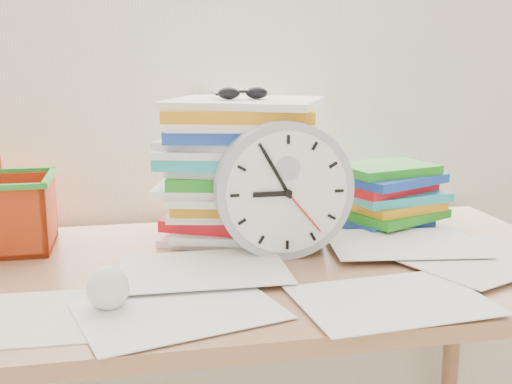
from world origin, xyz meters
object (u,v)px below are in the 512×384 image
object	(u,v)px
desk	(235,300)
book_stack	(390,195)
paper_stack	(241,170)
clock	(284,190)

from	to	relation	value
desk	book_stack	xyz separation A→B (m)	(0.41, 0.21, 0.15)
paper_stack	clock	size ratio (longest dim) A/B	1.26
desk	book_stack	world-z (taller)	book_stack
paper_stack	book_stack	size ratio (longest dim) A/B	1.39
desk	paper_stack	size ratio (longest dim) A/B	4.05
clock	book_stack	xyz separation A→B (m)	(0.31, 0.18, -0.06)
paper_stack	clock	distance (m)	0.16
desk	clock	xyz separation A→B (m)	(0.11, 0.03, 0.21)
paper_stack	clock	bearing A→B (deg)	-68.79
clock	book_stack	size ratio (longest dim) A/B	1.11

